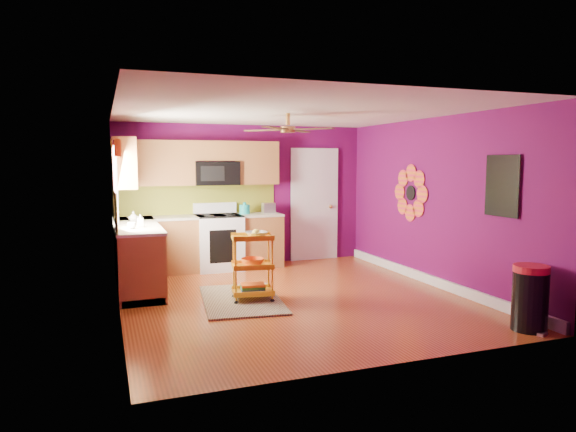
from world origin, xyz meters
name	(u,v)px	position (x,y,z in m)	size (l,w,h in m)	color
ground	(293,297)	(0.00, 0.00, 0.00)	(5.00, 5.00, 0.00)	maroon
room_envelope	(295,178)	(0.03, 0.00, 1.63)	(4.54, 5.04, 2.52)	#5D0A4D
lower_cabinets	(175,250)	(-1.35, 1.82, 0.43)	(2.81, 2.31, 0.94)	brown
electric_range	(219,242)	(-0.55, 2.17, 0.48)	(0.76, 0.66, 1.13)	white
upper_cabinetry	(176,165)	(-1.24, 2.17, 1.80)	(2.80, 2.30, 1.26)	brown
left_window	(116,170)	(-2.22, 1.05, 1.74)	(0.08, 1.35, 1.08)	white
panel_door	(314,206)	(1.35, 2.47, 1.02)	(0.95, 0.11, 2.15)	white
right_wall_art	(448,190)	(2.23, -0.34, 1.44)	(0.04, 2.74, 1.04)	black
ceiling_fan	(288,129)	(0.00, 0.20, 2.29)	(1.01, 1.01, 0.26)	#BF8C3F
shag_rug	(241,299)	(-0.70, 0.09, 0.01)	(1.01, 1.64, 0.02)	black
rolling_cart	(253,264)	(-0.55, 0.02, 0.50)	(0.59, 0.47, 0.96)	yellow
trash_can	(530,298)	(1.96, -2.17, 0.36)	(0.50, 0.50, 0.72)	black
teal_kettle	(245,209)	(-0.07, 2.21, 1.02)	(0.18, 0.18, 0.21)	teal
toaster	(269,208)	(0.36, 2.22, 1.03)	(0.22, 0.15, 0.18)	beige
soap_bottle_a	(140,221)	(-1.92, 0.95, 1.03)	(0.08, 0.08, 0.17)	#EA3F72
soap_bottle_b	(133,216)	(-1.97, 1.68, 1.02)	(0.12, 0.12, 0.16)	white
counter_dish	(135,219)	(-1.94, 1.78, 0.97)	(0.23, 0.23, 0.06)	white
counter_cup	(132,226)	(-2.04, 0.78, 0.98)	(0.11, 0.11, 0.09)	white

